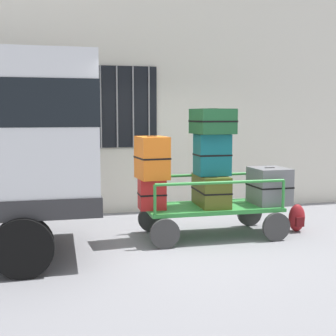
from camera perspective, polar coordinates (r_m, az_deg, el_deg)
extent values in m
plane|color=gray|center=(6.77, 1.99, -9.32)|extent=(40.00, 40.00, 0.00)
cube|color=silver|center=(8.93, -2.22, 10.74)|extent=(12.00, 0.30, 5.00)
cube|color=black|center=(8.65, -5.37, 7.54)|extent=(1.20, 0.04, 1.50)
cylinder|color=gray|center=(8.56, -8.34, 7.51)|extent=(0.03, 0.03, 1.50)
cylinder|color=gray|center=(8.59, -6.33, 7.53)|extent=(0.03, 0.03, 1.50)
cylinder|color=gray|center=(8.64, -4.34, 7.55)|extent=(0.03, 0.03, 1.50)
cylinder|color=gray|center=(8.69, -2.36, 7.56)|extent=(0.03, 0.03, 1.50)
cylinder|color=black|center=(5.58, -17.51, -9.37)|extent=(0.70, 0.22, 0.70)
cube|color=#2D8438|center=(7.08, 5.41, -4.88)|extent=(2.03, 0.93, 0.05)
cylinder|color=#383838|center=(7.02, 13.27, -7.12)|extent=(0.42, 0.06, 0.42)
cylinder|color=#383838|center=(7.88, 10.08, -5.54)|extent=(0.42, 0.06, 0.42)
cylinder|color=#383838|center=(6.45, -0.37, -8.16)|extent=(0.42, 0.06, 0.42)
cylinder|color=#383838|center=(7.38, -2.09, -6.27)|extent=(0.42, 0.06, 0.42)
cylinder|color=#2D8438|center=(7.03, 14.10, -3.19)|extent=(0.04, 0.04, 0.42)
cylinder|color=#2D8438|center=(7.79, 11.20, -2.17)|extent=(0.04, 0.04, 0.42)
cylinder|color=#2D8438|center=(6.38, -1.64, -3.98)|extent=(0.04, 0.04, 0.42)
cylinder|color=#2D8438|center=(7.20, -3.03, -2.76)|extent=(0.04, 0.04, 0.42)
cylinder|color=#2D8438|center=(6.61, 6.65, -1.80)|extent=(1.95, 0.04, 0.04)
cylinder|color=#2D8438|center=(7.41, 4.38, -0.87)|extent=(1.95, 0.04, 0.04)
cube|color=#B21E1E|center=(6.78, -2.01, -3.24)|extent=(0.38, 0.31, 0.45)
cube|color=black|center=(6.78, -2.01, -3.24)|extent=(0.39, 0.32, 0.02)
cube|color=black|center=(6.74, -2.02, -1.41)|extent=(0.13, 0.03, 0.02)
cube|color=orange|center=(6.69, -2.00, 1.29)|extent=(0.45, 0.56, 0.61)
cube|color=black|center=(6.69, -2.00, 1.29)|extent=(0.46, 0.57, 0.02)
cube|color=black|center=(6.67, -2.01, 3.88)|extent=(0.14, 0.04, 0.02)
cube|color=#4C5119|center=(7.06, 5.35, -2.77)|extent=(0.44, 0.79, 0.47)
cube|color=black|center=(7.06, 5.35, -2.77)|extent=(0.45, 0.80, 0.02)
cube|color=black|center=(7.03, 5.37, -0.93)|extent=(0.15, 0.03, 0.02)
cube|color=#0F5960|center=(6.96, 5.50, 1.65)|extent=(0.49, 0.39, 0.62)
cube|color=black|center=(6.96, 5.50, 1.65)|extent=(0.50, 0.40, 0.02)
cube|color=black|center=(6.94, 5.52, 4.15)|extent=(0.16, 0.03, 0.02)
cube|color=#194C28|center=(6.93, 5.55, 5.79)|extent=(0.59, 0.62, 0.37)
cube|color=black|center=(6.93, 5.55, 5.79)|extent=(0.60, 0.63, 0.02)
cube|color=black|center=(6.93, 5.57, 7.28)|extent=(0.16, 0.04, 0.02)
cube|color=slate|center=(7.35, 12.44, -2.16)|extent=(0.54, 0.61, 0.56)
cube|color=black|center=(7.35, 12.44, -2.16)|extent=(0.55, 0.62, 0.02)
cube|color=black|center=(7.31, 12.49, -0.02)|extent=(0.16, 0.03, 0.02)
ellipsoid|color=maroon|center=(7.67, 15.67, -5.96)|extent=(0.27, 0.19, 0.44)
cube|color=maroon|center=(7.60, 16.01, -6.43)|extent=(0.14, 0.06, 0.15)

